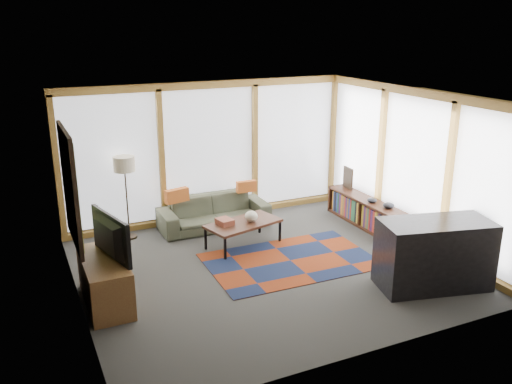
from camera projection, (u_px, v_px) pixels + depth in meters
name	position (u px, v px, depth m)	size (l,w,h in m)	color
ground	(267.00, 267.00, 8.32)	(5.50, 5.50, 0.00)	#2C2C2A
room_envelope	(280.00, 159.00, 8.54)	(5.52, 5.02, 2.62)	#3D332E
rug	(290.00, 261.00, 8.54)	(2.59, 1.66, 0.01)	maroon
sofa	(214.00, 212.00, 9.87)	(1.98, 0.78, 0.58)	#3C4031
pillow_left	(177.00, 195.00, 9.47)	(0.43, 0.13, 0.24)	#B5551F
pillow_right	(246.00, 186.00, 10.05)	(0.38, 0.11, 0.21)	#B5551F
floor_lamp	(127.00, 198.00, 9.25)	(0.37, 0.37, 1.46)	#2F2317
coffee_table	(243.00, 234.00, 9.07)	(1.24, 0.62, 0.41)	#361E13
book_stack	(225.00, 222.00, 8.91)	(0.22, 0.28, 0.09)	brown
vase	(251.00, 216.00, 9.01)	(0.22, 0.22, 0.19)	beige
bookshelf	(367.00, 213.00, 9.92)	(0.37, 2.06, 0.51)	#361E13
bowl_a	(389.00, 205.00, 9.38)	(0.20, 0.20, 0.10)	black
bowl_b	(372.00, 200.00, 9.67)	(0.17, 0.17, 0.09)	black
shelf_picture	(348.00, 178.00, 10.47)	(0.04, 0.31, 0.41)	black
tv_console	(105.00, 281.00, 7.17)	(0.53, 1.28, 0.64)	brown
television	(103.00, 237.00, 7.00)	(1.04, 0.14, 0.60)	black
bar_counter	(434.00, 254.00, 7.60)	(1.54, 0.72, 0.98)	black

